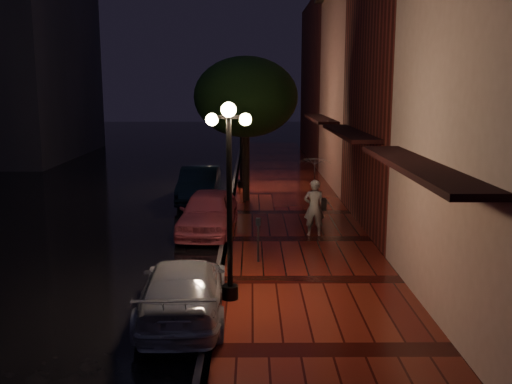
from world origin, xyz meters
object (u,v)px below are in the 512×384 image
(pink_car, at_px, (208,212))
(parking_meter, at_px, (258,235))
(navy_car, at_px, (200,184))
(silver_car, at_px, (183,289))
(streetlamp_far, at_px, (241,134))
(streetlamp_near, at_px, (229,190))
(street_tree, at_px, (246,100))
(woman_with_umbrella, at_px, (315,184))

(pink_car, xyz_separation_m, parking_meter, (1.60, -3.60, 0.16))
(navy_car, bearing_deg, pink_car, -81.23)
(pink_car, distance_m, silver_car, 6.99)
(streetlamp_far, bearing_deg, streetlamp_near, -90.00)
(street_tree, height_order, pink_car, street_tree)
(streetlamp_far, bearing_deg, pink_car, -97.02)
(pink_car, bearing_deg, street_tree, 79.76)
(street_tree, height_order, navy_car, street_tree)
(streetlamp_far, height_order, woman_with_umbrella, streetlamp_far)
(streetlamp_far, distance_m, woman_with_umbrella, 8.96)
(pink_car, height_order, parking_meter, pink_car)
(silver_car, distance_m, parking_meter, 3.75)
(streetlamp_far, distance_m, silver_car, 14.86)
(navy_car, distance_m, silver_car, 12.23)
(silver_car, bearing_deg, woman_with_umbrella, -121.47)
(navy_car, bearing_deg, woman_with_umbrella, -55.27)
(streetlamp_near, bearing_deg, streetlamp_far, 90.00)
(woman_with_umbrella, bearing_deg, streetlamp_near, 65.51)
(navy_car, height_order, parking_meter, navy_car)
(streetlamp_near, height_order, streetlamp_far, same)
(street_tree, relative_size, pink_car, 1.38)
(pink_car, relative_size, navy_car, 0.96)
(parking_meter, bearing_deg, pink_car, 134.51)
(street_tree, bearing_deg, pink_car, -104.41)
(streetlamp_near, distance_m, parking_meter, 3.26)
(silver_car, distance_m, woman_with_umbrella, 7.08)
(streetlamp_near, xyz_separation_m, silver_car, (-0.95, -0.70, -1.98))
(streetlamp_far, bearing_deg, navy_car, -124.36)
(navy_car, distance_m, woman_with_umbrella, 7.44)
(streetlamp_near, height_order, street_tree, street_tree)
(street_tree, relative_size, parking_meter, 4.83)
(parking_meter, bearing_deg, woman_with_umbrella, 77.42)
(woman_with_umbrella, relative_size, parking_meter, 2.07)
(pink_car, height_order, silver_car, pink_car)
(pink_car, xyz_separation_m, silver_car, (0.00, -6.99, -0.09))
(parking_meter, bearing_deg, silver_car, -94.75)
(streetlamp_near, relative_size, parking_meter, 3.59)
(streetlamp_near, bearing_deg, woman_with_umbrella, 65.83)
(navy_car, height_order, silver_car, navy_car)
(street_tree, bearing_deg, silver_car, -95.90)
(streetlamp_far, height_order, street_tree, street_tree)
(streetlamp_near, xyz_separation_m, pink_car, (-0.95, 6.29, -1.88))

